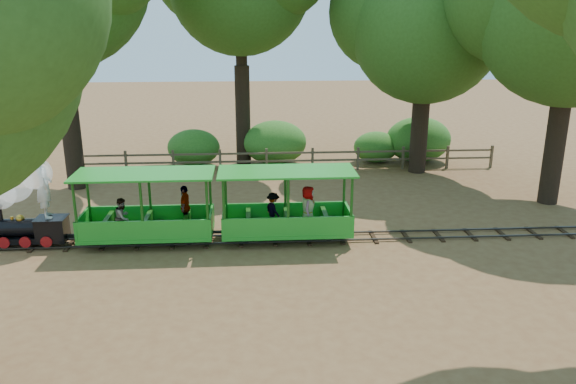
{
  "coord_description": "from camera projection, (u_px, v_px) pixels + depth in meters",
  "views": [
    {
      "loc": [
        -1.64,
        -15.62,
        6.35
      ],
      "look_at": [
        -0.57,
        0.5,
        1.35
      ],
      "focal_mm": 35.0,
      "sensor_mm": 36.0,
      "label": 1
    }
  ],
  "objects": [
    {
      "name": "oak_e",
      "position": [
        573.0,
        0.0,
        18.33
      ],
      "size": [
        7.92,
        6.97,
        9.78
      ],
      "color": "#2D2116",
      "rests_on": "ground"
    },
    {
      "name": "shrub_mid_e",
      "position": [
        376.0,
        147.0,
        25.78
      ],
      "size": [
        2.05,
        1.58,
        1.42
      ],
      "primitive_type": "ellipsoid",
      "color": "#2D6B1E",
      "rests_on": "ground"
    },
    {
      "name": "shrub_east",
      "position": [
        418.0,
        139.0,
        25.81
      ],
      "size": [
        2.99,
        2.3,
        2.07
      ],
      "primitive_type": "ellipsoid",
      "color": "#2D6B1E",
      "rests_on": "ground"
    },
    {
      "name": "shrub_mid_w",
      "position": [
        275.0,
        142.0,
        25.4
      ],
      "size": [
        2.86,
        2.2,
        1.98
      ],
      "primitive_type": "ellipsoid",
      "color": "#2D6B1E",
      "rests_on": "ground"
    },
    {
      "name": "ground",
      "position": [
        308.0,
        239.0,
        16.87
      ],
      "size": [
        90.0,
        90.0,
        0.0
      ],
      "primitive_type": "plane",
      "color": "olive",
      "rests_on": "ground"
    },
    {
      "name": "carriage_front",
      "position": [
        150.0,
        217.0,
        16.31
      ],
      "size": [
        3.96,
        1.62,
        2.06
      ],
      "color": "green",
      "rests_on": "track"
    },
    {
      "name": "oak_ne",
      "position": [
        426.0,
        19.0,
        22.57
      ],
      "size": [
        7.67,
        6.75,
        9.09
      ],
      "color": "#2D2116",
      "rests_on": "ground"
    },
    {
      "name": "locomotive",
      "position": [
        23.0,
        195.0,
        15.96
      ],
      "size": [
        2.32,
        1.09,
        2.79
      ],
      "color": "black",
      "rests_on": "ground"
    },
    {
      "name": "track",
      "position": [
        308.0,
        237.0,
        16.85
      ],
      "size": [
        22.0,
        1.0,
        0.1
      ],
      "color": "#3F3D3A",
      "rests_on": "ground"
    },
    {
      "name": "shrub_west",
      "position": [
        194.0,
        147.0,
        25.22
      ],
      "size": [
        2.35,
        1.81,
        1.63
      ],
      "primitive_type": "ellipsoid",
      "color": "#2D6B1E",
      "rests_on": "ground"
    },
    {
      "name": "carriage_rear",
      "position": [
        288.0,
        214.0,
        16.56
      ],
      "size": [
        3.96,
        1.62,
        2.06
      ],
      "color": "green",
      "rests_on": "track"
    },
    {
      "name": "fence",
      "position": [
        290.0,
        158.0,
        24.32
      ],
      "size": [
        18.1,
        0.1,
        1.0
      ],
      "color": "brown",
      "rests_on": "ground"
    }
  ]
}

